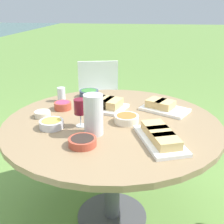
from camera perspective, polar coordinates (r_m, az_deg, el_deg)
The scene contains 16 objects.
ground_plane at distance 2.23m, azimuth 0.00°, elevation -20.40°, with size 40.00×40.00×0.00m, color #668E42.
dining_table at distance 1.85m, azimuth 0.00°, elevation -4.67°, with size 1.39×1.39×0.77m.
chair_near_right at distance 3.08m, azimuth -2.64°, elevation 3.21°, with size 0.51×0.53×0.89m.
water_pitcher at distance 1.59m, azimuth -3.78°, elevation -0.52°, with size 0.12×0.11×0.24m.
wine_glass at distance 1.69m, azimuth -6.49°, elevation 0.92°, with size 0.08×0.08×0.17m.
platter_bread_main at distance 2.00m, azimuth -1.73°, elevation 1.68°, with size 0.31×0.36×0.08m.
platter_charcuterie at distance 1.55m, azimuth 9.75°, elevation -4.93°, with size 0.43×0.31×0.07m.
platter_sandwich_side at distance 2.00m, azimuth 10.21°, elevation 1.13°, with size 0.32×0.37×0.07m.
bowl_fries at distance 1.74m, azimuth -12.19°, elevation -2.33°, with size 0.15×0.15×0.05m.
bowl_salad at distance 2.27m, azimuth -4.70°, elevation 3.85°, with size 0.15×0.15×0.05m.
bowl_olives at distance 1.50m, azimuth -6.02°, elevation -5.95°, with size 0.15×0.15×0.04m.
bowl_dip_red at distance 2.02m, azimuth -9.97°, elevation 1.37°, with size 0.12×0.12×0.05m.
bowl_dip_cream at distance 1.92m, azimuth -13.94°, elevation -0.34°, with size 0.10×0.10×0.04m.
bowl_roasted_veg at distance 1.77m, azimuth 2.98°, elevation -1.33°, with size 0.15×0.15×0.05m.
cup_water_near at distance 2.18m, azimuth -10.24°, elevation 3.54°, with size 0.06×0.06×0.11m.
handbag at distance 3.09m, azimuth 17.01°, elevation -5.63°, with size 0.30×0.14×0.37m.
Camera 1 is at (-1.65, -0.22, 1.48)m, focal length 45.00 mm.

